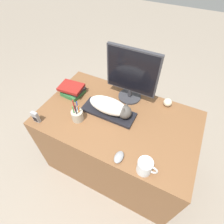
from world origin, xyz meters
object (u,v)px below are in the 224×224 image
(cat, at_px, (111,107))
(computer_mouse, at_px, (119,157))
(coffee_mug, at_px, (145,167))
(keyboard, at_px, (109,112))
(monitor, at_px, (132,74))
(phone, at_px, (36,117))
(baseball, at_px, (168,102))
(pen_cup, at_px, (77,115))
(book_stack, at_px, (73,90))

(cat, height_order, computer_mouse, cat)
(coffee_mug, bearing_deg, computer_mouse, 178.81)
(keyboard, height_order, monitor, monitor)
(cat, xyz_separation_m, phone, (-0.49, -0.33, -0.04))
(computer_mouse, xyz_separation_m, baseball, (0.16, 0.64, 0.02))
(cat, distance_m, baseball, 0.49)
(pen_cup, distance_m, baseball, 0.76)
(baseball, height_order, phone, phone)
(cat, relative_size, phone, 3.54)
(computer_mouse, bearing_deg, monitor, 106.13)
(cat, distance_m, phone, 0.59)
(pen_cup, height_order, baseball, pen_cup)
(monitor, distance_m, baseball, 0.40)
(monitor, height_order, computer_mouse, monitor)
(keyboard, distance_m, coffee_mug, 0.55)
(monitor, distance_m, book_stack, 0.56)
(coffee_mug, bearing_deg, cat, 140.22)
(cat, bearing_deg, keyboard, 180.00)
(pen_cup, relative_size, baseball, 2.79)
(computer_mouse, xyz_separation_m, book_stack, (-0.65, 0.40, 0.03))
(pen_cup, xyz_separation_m, book_stack, (-0.21, 0.24, -0.00))
(phone, bearing_deg, pen_cup, 30.71)
(computer_mouse, bearing_deg, coffee_mug, -1.19)
(computer_mouse, bearing_deg, keyboard, 126.93)
(phone, height_order, book_stack, phone)
(computer_mouse, height_order, pen_cup, pen_cup)
(keyboard, bearing_deg, computer_mouse, -53.07)
(keyboard, relative_size, cat, 1.23)
(cat, height_order, phone, cat)
(keyboard, distance_m, book_stack, 0.41)
(keyboard, xyz_separation_m, computer_mouse, (0.25, -0.33, 0.00))
(coffee_mug, height_order, phone, coffee_mug)
(monitor, xyz_separation_m, computer_mouse, (0.17, -0.58, -0.24))
(monitor, xyz_separation_m, book_stack, (-0.48, -0.19, -0.21))
(coffee_mug, height_order, baseball, coffee_mug)
(keyboard, bearing_deg, phone, -144.28)
(phone, xyz_separation_m, book_stack, (0.06, 0.40, -0.01))
(cat, bearing_deg, phone, -145.74)
(pen_cup, bearing_deg, cat, 38.44)
(cat, relative_size, pen_cup, 1.83)
(keyboard, height_order, book_stack, book_stack)
(coffee_mug, relative_size, phone, 1.30)
(keyboard, relative_size, monitor, 0.95)
(monitor, relative_size, book_stack, 2.14)
(cat, xyz_separation_m, pen_cup, (-0.21, -0.17, -0.04))
(keyboard, bearing_deg, monitor, 72.20)
(keyboard, distance_m, pen_cup, 0.26)
(coffee_mug, bearing_deg, phone, 179.79)
(computer_mouse, bearing_deg, phone, -179.96)
(book_stack, bearing_deg, monitor, 21.02)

